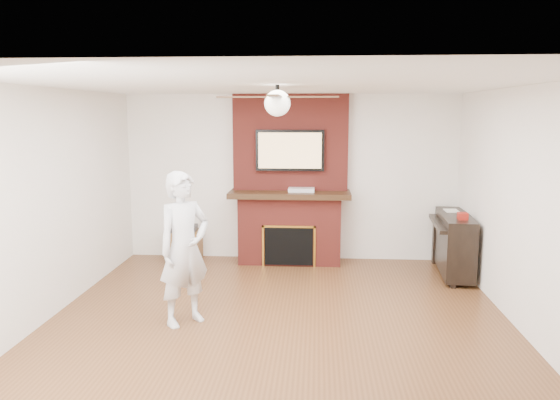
# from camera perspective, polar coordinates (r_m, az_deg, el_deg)

# --- Properties ---
(room_shell) EXTENTS (5.36, 5.86, 2.86)m
(room_shell) POSITION_cam_1_polar(r_m,az_deg,el_deg) (5.57, -0.27, -0.98)
(room_shell) COLOR #502E17
(room_shell) RESTS_ON ground
(fireplace) EXTENTS (1.78, 0.64, 2.50)m
(fireplace) POSITION_cam_1_polar(r_m,az_deg,el_deg) (8.12, 1.05, 0.40)
(fireplace) COLOR maroon
(fireplace) RESTS_ON ground
(tv) EXTENTS (1.00, 0.08, 0.60)m
(tv) POSITION_cam_1_polar(r_m,az_deg,el_deg) (8.00, 1.05, 5.20)
(tv) COLOR black
(tv) RESTS_ON fireplace
(ceiling_fan) EXTENTS (1.21, 1.21, 0.31)m
(ceiling_fan) POSITION_cam_1_polar(r_m,az_deg,el_deg) (5.49, -0.28, 10.20)
(ceiling_fan) COLOR black
(ceiling_fan) RESTS_ON room_shell
(person) EXTENTS (0.70, 0.71, 1.63)m
(person) POSITION_cam_1_polar(r_m,az_deg,el_deg) (5.83, -9.99, -5.03)
(person) COLOR silver
(person) RESTS_ON ground
(side_table) EXTENTS (0.48, 0.48, 0.54)m
(side_table) POSITION_cam_1_polar(r_m,az_deg,el_deg) (8.44, -9.92, -4.57)
(side_table) COLOR brown
(side_table) RESTS_ON ground
(piano) EXTENTS (0.58, 1.33, 0.94)m
(piano) POSITION_cam_1_polar(r_m,az_deg,el_deg) (7.91, 17.71, -4.26)
(piano) COLOR black
(piano) RESTS_ON ground
(cable_box) EXTENTS (0.38, 0.22, 0.05)m
(cable_box) POSITION_cam_1_polar(r_m,az_deg,el_deg) (8.00, 2.25, 1.07)
(cable_box) COLOR silver
(cable_box) RESTS_ON fireplace
(candle_orange) EXTENTS (0.07, 0.07, 0.12)m
(candle_orange) POSITION_cam_1_polar(r_m,az_deg,el_deg) (8.09, 0.58, -6.44)
(candle_orange) COLOR orange
(candle_orange) RESTS_ON ground
(candle_green) EXTENTS (0.07, 0.07, 0.10)m
(candle_green) POSITION_cam_1_polar(r_m,az_deg,el_deg) (8.12, 0.78, -6.43)
(candle_green) COLOR #2B6D30
(candle_green) RESTS_ON ground
(candle_cream) EXTENTS (0.08, 0.08, 0.11)m
(candle_cream) POSITION_cam_1_polar(r_m,az_deg,el_deg) (8.14, 2.28, -6.36)
(candle_cream) COLOR #FDF7C9
(candle_cream) RESTS_ON ground
(candle_blue) EXTENTS (0.06, 0.06, 0.07)m
(candle_blue) POSITION_cam_1_polar(r_m,az_deg,el_deg) (8.12, 2.07, -6.55)
(candle_blue) COLOR #2F4F8F
(candle_blue) RESTS_ON ground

